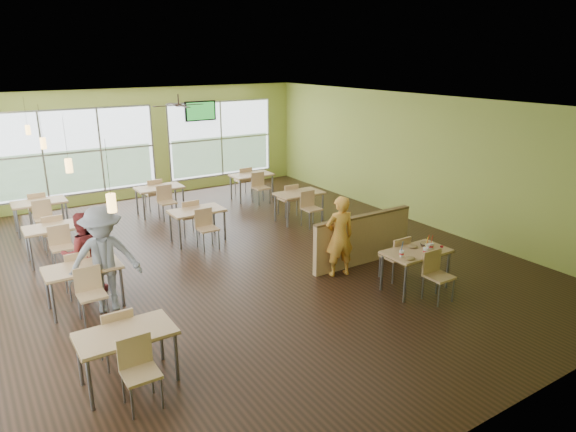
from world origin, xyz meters
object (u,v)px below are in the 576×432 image
object	(u,v)px
food_basket	(427,244)
half_wall_divider	(363,239)
main_table	(416,257)
man_plaid	(340,236)

from	to	relation	value
food_basket	half_wall_divider	bearing A→B (deg)	103.49
main_table	half_wall_divider	distance (m)	1.45
half_wall_divider	food_basket	xyz separation A→B (m)	(0.33, -1.38, 0.26)
man_plaid	food_basket	xyz separation A→B (m)	(1.09, -1.18, -0.01)
half_wall_divider	food_basket	world-z (taller)	half_wall_divider
main_table	food_basket	xyz separation A→B (m)	(0.33, 0.07, 0.15)
half_wall_divider	food_basket	distance (m)	1.44
man_plaid	food_basket	distance (m)	1.61
main_table	half_wall_divider	xyz separation A→B (m)	(0.00, 1.45, -0.11)
main_table	food_basket	world-z (taller)	main_table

